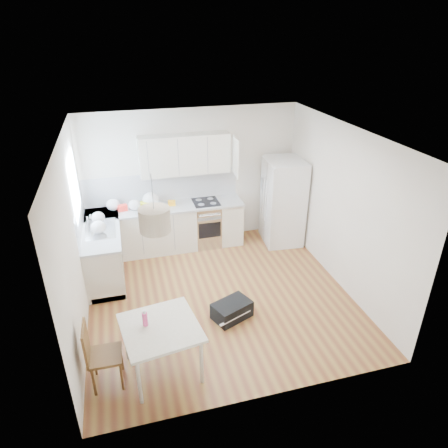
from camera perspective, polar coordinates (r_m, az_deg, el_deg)
name	(u,v)px	position (r m, az deg, el deg)	size (l,w,h in m)	color
floor	(219,295)	(6.77, -0.67, -10.17)	(4.20, 4.20, 0.00)	brown
ceiling	(218,135)	(5.59, -0.82, 12.59)	(4.20, 4.20, 0.00)	white
wall_back	(192,177)	(7.95, -4.58, 6.65)	(4.20, 4.20, 0.00)	silver
wall_left	(73,241)	(5.95, -20.71, -2.27)	(4.20, 4.20, 0.00)	silver
wall_right	(342,208)	(6.84, 16.56, 2.17)	(4.20, 4.20, 0.00)	silver
window_glassblock	(75,185)	(6.84, -20.57, 5.20)	(0.02, 1.00, 1.00)	#BFE0F9
cabinets_back	(167,229)	(7.96, -8.16, -0.68)	(3.00, 0.60, 0.88)	silver
cabinets_left	(104,252)	(7.41, -16.75, -3.83)	(0.60, 1.80, 0.88)	silver
counter_back	(165,208)	(7.76, -8.38, 2.34)	(3.02, 0.64, 0.04)	silver
counter_left	(101,229)	(7.19, -17.22, -0.67)	(0.64, 1.82, 0.04)	silver
backsplash_back	(162,187)	(7.91, -8.82, 5.23)	(3.00, 0.01, 0.58)	silver
backsplash_left	(80,215)	(7.09, -19.91, 1.28)	(0.01, 1.80, 0.58)	silver
upper_cabinets	(185,154)	(7.61, -5.61, 9.86)	(1.70, 0.32, 0.75)	silver
range_oven	(206,224)	(8.07, -2.54, 0.00)	(0.50, 0.61, 0.88)	#BABCBF
sink	(100,229)	(7.14, -17.24, -0.74)	(0.50, 0.80, 0.16)	#BABCBF
refrigerator	(283,201)	(8.12, 8.49, 3.21)	(0.83, 0.87, 1.73)	white
dining_table	(161,331)	(5.18, -9.03, -14.92)	(1.04, 1.04, 0.73)	#BEB6A2
dining_chair	(105,354)	(5.30, -16.60, -17.40)	(0.39, 0.39, 0.93)	#4C3116
drink_bottle	(145,318)	(5.11, -11.24, -13.01)	(0.07, 0.07, 0.23)	#DB3C7B
gym_bag	(232,310)	(6.26, 1.13, -12.18)	(0.57, 0.37, 0.26)	black
pendant_lamp	(155,220)	(4.34, -9.87, 0.58)	(0.34, 0.34, 0.26)	#C4B296
grocery_bag_a	(113,205)	(7.76, -15.58, 2.67)	(0.25, 0.21, 0.22)	white
grocery_bag_b	(134,205)	(7.67, -12.70, 2.66)	(0.23, 0.19, 0.20)	white
grocery_bag_c	(151,199)	(7.77, -10.44, 3.48)	(0.31, 0.26, 0.28)	white
grocery_bag_d	(98,217)	(7.34, -17.55, 0.90)	(0.23, 0.19, 0.20)	white
grocery_bag_e	(98,227)	(6.97, -17.52, -0.43)	(0.25, 0.21, 0.22)	white
snack_orange	(172,203)	(7.77, -7.48, 2.98)	(0.14, 0.09, 0.10)	#FAA016
snack_yellow	(145,205)	(7.72, -11.22, 2.64)	(0.18, 0.11, 0.12)	#F2F526
snack_red	(123,208)	(7.71, -14.29, 2.24)	(0.17, 0.11, 0.12)	red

